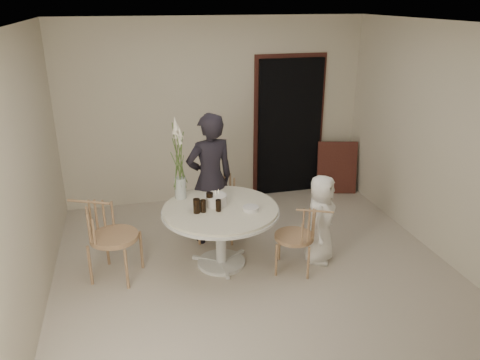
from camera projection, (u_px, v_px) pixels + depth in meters
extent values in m
plane|color=#BBB0A0|center=(256.00, 271.00, 5.37)|extent=(4.50, 4.50, 0.00)
plane|color=silver|center=(259.00, 24.00, 4.38)|extent=(4.50, 4.50, 0.00)
plane|color=beige|center=(215.00, 112.00, 6.91)|extent=(4.50, 0.00, 4.50)
plane|color=beige|center=(359.00, 277.00, 2.84)|extent=(4.50, 0.00, 4.50)
plane|color=beige|center=(26.00, 179.00, 4.37)|extent=(0.00, 4.50, 4.50)
plane|color=beige|center=(445.00, 144.00, 5.38)|extent=(0.00, 4.50, 4.50)
cube|color=black|center=(289.00, 128.00, 7.22)|extent=(1.00, 0.10, 2.10)
cube|color=#4F241B|center=(289.00, 123.00, 7.24)|extent=(1.12, 0.03, 2.22)
cylinder|color=silver|center=(221.00, 262.00, 5.51)|extent=(0.56, 0.56, 0.04)
cylinder|color=silver|center=(221.00, 238.00, 5.39)|extent=(0.12, 0.12, 0.65)
cylinder|color=silver|center=(221.00, 211.00, 5.27)|extent=(1.33, 1.33, 0.03)
cylinder|color=beige|center=(220.00, 209.00, 5.26)|extent=(1.30, 1.30, 0.04)
cube|color=#4F241B|center=(337.00, 168.00, 7.41)|extent=(0.65, 0.34, 0.82)
cylinder|color=tan|center=(199.00, 228.00, 5.86)|extent=(0.03, 0.03, 0.46)
cylinder|color=tan|center=(232.00, 229.00, 5.85)|extent=(0.03, 0.03, 0.46)
cylinder|color=tan|center=(203.00, 214.00, 6.24)|extent=(0.03, 0.03, 0.46)
cylinder|color=tan|center=(233.00, 214.00, 6.23)|extent=(0.03, 0.03, 0.46)
cylinder|color=tan|center=(216.00, 203.00, 5.95)|extent=(0.51, 0.51, 0.05)
cylinder|color=tan|center=(279.00, 245.00, 5.54)|extent=(0.03, 0.03, 0.40)
cylinder|color=tan|center=(276.00, 260.00, 5.21)|extent=(0.03, 0.03, 0.40)
cylinder|color=tan|center=(310.00, 247.00, 5.48)|extent=(0.03, 0.03, 0.40)
cylinder|color=tan|center=(308.00, 263.00, 5.15)|extent=(0.03, 0.03, 0.40)
cylinder|color=tan|center=(294.00, 237.00, 5.27)|extent=(0.44, 0.44, 0.04)
cylinder|color=tan|center=(127.00, 269.00, 4.97)|extent=(0.03, 0.03, 0.47)
cylinder|color=tan|center=(141.00, 250.00, 5.35)|extent=(0.03, 0.03, 0.47)
cylinder|color=tan|center=(90.00, 265.00, 5.04)|extent=(0.03, 0.03, 0.47)
cylinder|color=tan|center=(107.00, 246.00, 5.42)|extent=(0.03, 0.03, 0.47)
cylinder|color=tan|center=(114.00, 237.00, 5.10)|extent=(0.52, 0.52, 0.05)
imported|color=black|center=(210.00, 179.00, 5.77)|extent=(0.68, 0.52, 1.68)
imported|color=white|center=(320.00, 219.00, 5.41)|extent=(0.58, 0.63, 1.07)
cylinder|color=white|center=(216.00, 200.00, 5.30)|extent=(0.25, 0.25, 0.12)
cylinder|color=#FEE1A0|center=(215.00, 193.00, 5.27)|extent=(0.01, 0.01, 0.05)
cylinder|color=#FEE1A0|center=(218.00, 192.00, 5.30)|extent=(0.01, 0.01, 0.05)
cylinder|color=black|center=(203.00, 206.00, 5.12)|extent=(0.08, 0.08, 0.14)
cylinder|color=black|center=(218.00, 205.00, 5.14)|extent=(0.06, 0.06, 0.13)
cylinder|color=black|center=(197.00, 206.00, 5.09)|extent=(0.08, 0.08, 0.16)
cylinder|color=black|center=(210.00, 200.00, 5.24)|extent=(0.09, 0.09, 0.17)
cylinder|color=white|center=(251.00, 209.00, 5.17)|extent=(0.21, 0.21, 0.04)
cylinder|color=#B9C2BD|center=(180.00, 188.00, 5.46)|extent=(0.13, 0.13, 0.25)
cylinder|color=#4D6B2E|center=(181.00, 162.00, 5.36)|extent=(0.01, 0.01, 0.62)
cone|color=white|center=(180.00, 136.00, 5.25)|extent=(0.06, 0.06, 0.16)
cylinder|color=#4D6B2E|center=(179.00, 160.00, 5.36)|extent=(0.01, 0.01, 0.68)
cone|color=white|center=(177.00, 131.00, 5.23)|extent=(0.06, 0.06, 0.16)
cylinder|color=#4D6B2E|center=(177.00, 158.00, 5.33)|extent=(0.01, 0.01, 0.73)
cone|color=white|center=(175.00, 127.00, 5.20)|extent=(0.06, 0.06, 0.16)
cylinder|color=#4D6B2E|center=(177.00, 157.00, 5.30)|extent=(0.01, 0.01, 0.78)
cone|color=white|center=(175.00, 123.00, 5.15)|extent=(0.06, 0.06, 0.16)
cylinder|color=#4D6B2E|center=(179.00, 164.00, 5.32)|extent=(0.01, 0.01, 0.62)
cone|color=white|center=(178.00, 137.00, 5.21)|extent=(0.06, 0.06, 0.16)
cylinder|color=#4D6B2E|center=(181.00, 161.00, 5.33)|extent=(0.01, 0.01, 0.68)
cone|color=white|center=(180.00, 132.00, 5.20)|extent=(0.06, 0.06, 0.16)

